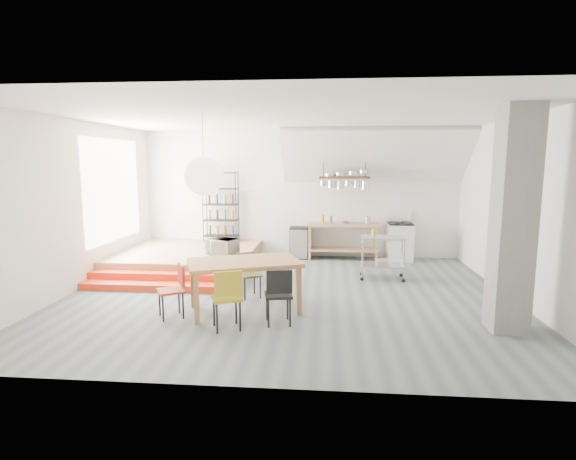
# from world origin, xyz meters

# --- Properties ---
(floor) EXTENTS (8.00, 8.00, 0.00)m
(floor) POSITION_xyz_m (0.00, 0.00, 0.00)
(floor) COLOR #576265
(floor) RESTS_ON ground
(wall_back) EXTENTS (8.00, 0.04, 3.20)m
(wall_back) POSITION_xyz_m (0.00, 3.50, 1.60)
(wall_back) COLOR silver
(wall_back) RESTS_ON ground
(wall_left) EXTENTS (0.04, 7.00, 3.20)m
(wall_left) POSITION_xyz_m (-4.00, 0.00, 1.60)
(wall_left) COLOR silver
(wall_left) RESTS_ON ground
(wall_right) EXTENTS (0.04, 7.00, 3.20)m
(wall_right) POSITION_xyz_m (4.00, 0.00, 1.60)
(wall_right) COLOR silver
(wall_right) RESTS_ON ground
(ceiling) EXTENTS (8.00, 7.00, 0.02)m
(ceiling) POSITION_xyz_m (0.00, 0.00, 3.20)
(ceiling) COLOR white
(ceiling) RESTS_ON wall_back
(slope_ceiling) EXTENTS (4.40, 1.44, 1.32)m
(slope_ceiling) POSITION_xyz_m (1.80, 2.90, 2.55)
(slope_ceiling) COLOR white
(slope_ceiling) RESTS_ON wall_back
(window_pane) EXTENTS (0.02, 2.50, 2.20)m
(window_pane) POSITION_xyz_m (-3.98, 1.50, 1.80)
(window_pane) COLOR white
(window_pane) RESTS_ON wall_left
(platform) EXTENTS (3.00, 3.00, 0.40)m
(platform) POSITION_xyz_m (-2.50, 2.00, 0.20)
(platform) COLOR #A27651
(platform) RESTS_ON ground
(step_lower) EXTENTS (3.00, 0.35, 0.13)m
(step_lower) POSITION_xyz_m (-2.50, 0.05, 0.07)
(step_lower) COLOR #EE3D1C
(step_lower) RESTS_ON ground
(step_upper) EXTENTS (3.00, 0.35, 0.27)m
(step_upper) POSITION_xyz_m (-2.50, 0.40, 0.13)
(step_upper) COLOR #EE3D1C
(step_upper) RESTS_ON ground
(concrete_column) EXTENTS (0.50, 0.50, 3.20)m
(concrete_column) POSITION_xyz_m (3.30, -1.50, 1.60)
(concrete_column) COLOR slate
(concrete_column) RESTS_ON ground
(kitchen_counter) EXTENTS (1.80, 0.60, 0.91)m
(kitchen_counter) POSITION_xyz_m (1.10, 3.15, 0.63)
(kitchen_counter) COLOR #A27651
(kitchen_counter) RESTS_ON ground
(stove) EXTENTS (0.60, 0.60, 1.18)m
(stove) POSITION_xyz_m (2.50, 3.16, 0.48)
(stove) COLOR white
(stove) RESTS_ON ground
(pot_rack) EXTENTS (1.20, 0.50, 1.43)m
(pot_rack) POSITION_xyz_m (1.13, 2.92, 1.98)
(pot_rack) COLOR #3E2619
(pot_rack) RESTS_ON ceiling
(wire_shelving) EXTENTS (0.88, 0.38, 1.80)m
(wire_shelving) POSITION_xyz_m (-2.00, 3.20, 1.33)
(wire_shelving) COLOR black
(wire_shelving) RESTS_ON platform
(microwave_shelf) EXTENTS (0.60, 0.40, 0.16)m
(microwave_shelf) POSITION_xyz_m (-1.40, 0.75, 0.55)
(microwave_shelf) COLOR #A27651
(microwave_shelf) RESTS_ON platform
(paper_lantern) EXTENTS (0.60, 0.60, 0.60)m
(paper_lantern) POSITION_xyz_m (-1.19, -1.21, 2.20)
(paper_lantern) COLOR white
(paper_lantern) RESTS_ON ceiling
(dining_table) EXTENTS (2.00, 1.55, 0.84)m
(dining_table) POSITION_xyz_m (-0.63, -1.00, 0.75)
(dining_table) COLOR olive
(dining_table) RESTS_ON ground
(chair_mustard) EXTENTS (0.54, 0.54, 0.90)m
(chair_mustard) POSITION_xyz_m (-0.71, -1.88, 0.54)
(chair_mustard) COLOR #9F8A1B
(chair_mustard) RESTS_ON ground
(chair_black) EXTENTS (0.47, 0.47, 0.87)m
(chair_black) POSITION_xyz_m (-0.00, -1.61, 0.52)
(chair_black) COLOR black
(chair_black) RESTS_ON ground
(chair_olive) EXTENTS (0.50, 0.50, 0.80)m
(chair_olive) POSITION_xyz_m (-0.71, -0.20, 0.48)
(chair_olive) COLOR brown
(chair_olive) RESTS_ON ground
(chair_red) EXTENTS (0.52, 0.52, 0.83)m
(chair_red) POSITION_xyz_m (-1.66, -1.37, 0.50)
(chair_red) COLOR #B02C19
(chair_red) RESTS_ON ground
(rolling_cart) EXTENTS (0.94, 0.57, 0.89)m
(rolling_cart) POSITION_xyz_m (1.86, 1.27, 0.58)
(rolling_cart) COLOR silver
(rolling_cart) RESTS_ON ground
(mini_fridge) EXTENTS (0.46, 0.46, 0.79)m
(mini_fridge) POSITION_xyz_m (0.00, 3.20, 0.39)
(mini_fridge) COLOR black
(mini_fridge) RESTS_ON ground
(microwave) EXTENTS (0.70, 0.61, 0.33)m
(microwave) POSITION_xyz_m (-1.40, 0.75, 0.73)
(microwave) COLOR beige
(microwave) RESTS_ON microwave_shelf
(bowl) EXTENTS (0.23, 0.23, 0.06)m
(bowl) POSITION_xyz_m (1.17, 3.10, 0.94)
(bowl) COLOR silver
(bowl) RESTS_ON kitchen_counter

